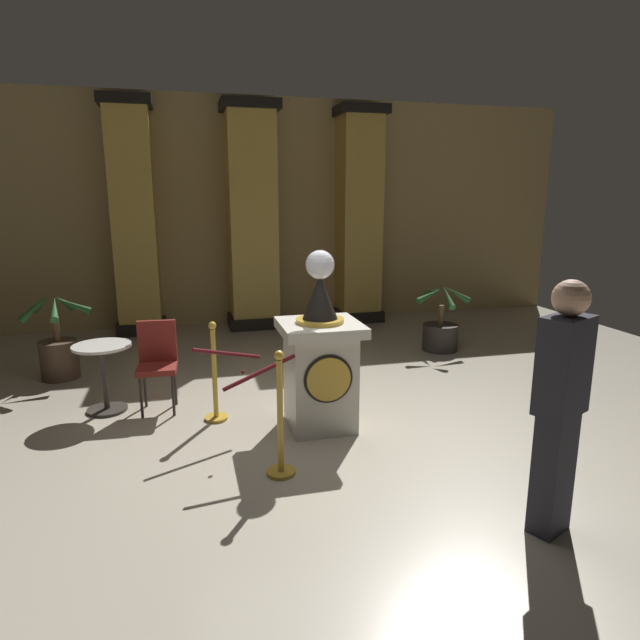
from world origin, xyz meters
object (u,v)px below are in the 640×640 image
potted_palm_left (58,350)px  potted_palm_right (440,331)px  cafe_table (104,369)px  cafe_chair_red (157,358)px  stanchion_far (280,432)px  bystander_guest (560,402)px  pedestal_clock (320,361)px  stanchion_near (215,386)px

potted_palm_left → potted_palm_right: (5.25, -0.00, -0.08)m
cafe_table → cafe_chair_red: 0.57m
stanchion_far → bystander_guest: bearing=-36.5°
pedestal_clock → potted_palm_left: (-2.82, 2.24, -0.31)m
pedestal_clock → cafe_chair_red: pedestal_clock is taller
potted_palm_right → cafe_table: size_ratio=1.39×
cafe_chair_red → potted_palm_right: bearing=18.8°
bystander_guest → cafe_table: bystander_guest is taller
potted_palm_right → bystander_guest: (-1.33, -4.31, 0.64)m
cafe_chair_red → bystander_guest: bearing=-48.0°
cafe_table → potted_palm_right: bearing=15.8°
pedestal_clock → bystander_guest: pedestal_clock is taller
cafe_table → potted_palm_left: bearing=118.5°
stanchion_far → bystander_guest: (1.64, -1.22, 0.56)m
stanchion_far → potted_palm_right: stanchion_far is taller
stanchion_near → potted_palm_right: (3.42, 1.81, -0.07)m
pedestal_clock → potted_palm_right: (2.43, 2.24, -0.39)m
stanchion_near → cafe_chair_red: stanchion_near is taller
pedestal_clock → stanchion_near: (-1.00, 0.43, -0.32)m
bystander_guest → cafe_chair_red: bystander_guest is taller
stanchion_near → stanchion_far: 1.36m
cafe_table → cafe_chair_red: (0.55, -0.07, 0.10)m
stanchion_far → cafe_chair_red: 2.02m
stanchion_far → potted_palm_right: size_ratio=1.04×
stanchion_near → potted_palm_right: size_ratio=1.01×
bystander_guest → potted_palm_left: bearing=132.2°
stanchion_near → potted_palm_left: bearing=135.1°
potted_palm_left → cafe_table: potted_palm_left is taller
potted_palm_right → bystander_guest: size_ratio=0.59×
cafe_table → cafe_chair_red: cafe_chair_red is taller
stanchion_near → stanchion_far: (0.45, -1.28, 0.01)m
stanchion_far → cafe_chair_red: (-1.01, 1.73, 0.20)m
potted_palm_right → cafe_table: (-4.55, -1.29, 0.18)m
stanchion_near → bystander_guest: (2.09, -2.50, 0.57)m
cafe_chair_red → stanchion_near: bearing=-38.3°
bystander_guest → stanchion_far: bearing=143.5°
stanchion_far → potted_palm_right: (2.98, 3.09, -0.08)m
stanchion_far → bystander_guest: size_ratio=0.61×
stanchion_near → cafe_chair_red: (-0.57, 0.45, 0.21)m
stanchion_near → cafe_table: 1.24m
potted_palm_right → bystander_guest: bystander_guest is taller
pedestal_clock → cafe_table: bearing=155.8°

